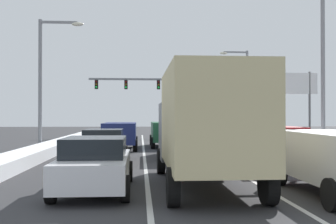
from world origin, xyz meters
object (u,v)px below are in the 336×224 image
Objects in this scene: suv_red_right_lane_second at (265,141)px; roadside_sign_right at (297,91)px; sedan_tan_left_lane_second at (104,146)px; street_lamp_right_near at (317,53)px; suv_green_center_lane_third at (166,132)px; suv_charcoal_center_lane_second at (182,137)px; sedan_white_left_lane_nearest at (95,164)px; street_lamp_right_mid at (243,86)px; box_truck_center_lane_nearest at (205,123)px; traffic_light_gantry at (171,90)px; suv_navy_left_lane_third at (120,133)px; sedan_maroon_right_lane_third at (228,139)px; street_lamp_left_mid at (46,72)px.

roadside_sign_right is (6.60, 13.00, 3.00)m from suv_red_right_lane_second.
sedan_tan_left_lane_second is 0.82× the size of roadside_sign_right.
roadside_sign_right is at bearing 74.92° from street_lamp_right_near.
suv_green_center_lane_third is at bearing 69.86° from sedan_tan_left_lane_second.
suv_red_right_lane_second is at bearing -44.17° from suv_charcoal_center_lane_second.
street_lamp_right_near is at bearing 42.34° from sedan_white_left_lane_nearest.
street_lamp_right_mid is at bearing 49.54° from suv_green_center_lane_third.
box_truck_center_lane_nearest is at bearing -61.80° from sedan_tan_left_lane_second.
box_truck_center_lane_nearest is 26.15m from street_lamp_right_mid.
street_lamp_right_near is at bearing 15.04° from sedan_tan_left_lane_second.
traffic_light_gantry is at bearing 137.61° from street_lamp_right_mid.
sedan_tan_left_lane_second is 0.92× the size of suv_navy_left_lane_third.
box_truck_center_lane_nearest reaches higher than suv_green_center_lane_third.
suv_green_center_lane_third is at bearing 92.59° from suv_charcoal_center_lane_second.
suv_green_center_lane_third is (-3.33, 4.25, 0.25)m from sedan_maroon_right_lane_third.
sedan_tan_left_lane_second is 0.48× the size of street_lamp_right_near.
traffic_light_gantry reaches higher than box_truck_center_lane_nearest.
box_truck_center_lane_nearest reaches higher than suv_red_right_lane_second.
suv_charcoal_center_lane_second is 4.24m from sedan_tan_left_lane_second.
sedan_maroon_right_lane_third is at bearing 44.76° from suv_charcoal_center_lane_second.
street_lamp_right_mid is (10.74, 25.18, 4.11)m from sedan_white_left_lane_nearest.
roadside_sign_right is (2.38, 8.82, -1.50)m from street_lamp_right_near.
box_truck_center_lane_nearest is at bearing -107.03° from street_lamp_right_mid.
sedan_tan_left_lane_second is at bearing 170.56° from suv_red_right_lane_second.
box_truck_center_lane_nearest is 7.50m from sedan_tan_left_lane_second.
roadside_sign_right reaches higher than sedan_tan_left_lane_second.
sedan_maroon_right_lane_third is 0.92× the size of suv_green_center_lane_third.
sedan_tan_left_lane_second is 21.81m from street_lamp_right_mid.
suv_green_center_lane_third is (-0.33, 7.23, 0.00)m from suv_charcoal_center_lane_second.
street_lamp_right_mid is (10.75, 11.16, 3.85)m from suv_navy_left_lane_third.
roadside_sign_right is at bearing -54.34° from traffic_light_gantry.
traffic_light_gantry is (1.34, 30.56, 2.99)m from box_truck_center_lane_nearest.
sedan_tan_left_lane_second is at bearing -92.93° from suv_navy_left_lane_third.
street_lamp_right_mid is 1.48× the size of roadside_sign_right.
suv_red_right_lane_second is 0.60× the size of street_lamp_right_mid.
box_truck_center_lane_nearest is at bearing -118.79° from roadside_sign_right.
sedan_white_left_lane_nearest is 23.14m from roadside_sign_right.
roadside_sign_right is at bearing 63.07° from suv_red_right_lane_second.
box_truck_center_lane_nearest is (-3.22, -11.53, 1.14)m from sedan_maroon_right_lane_third.
sedan_white_left_lane_nearest is 15.43m from street_lamp_right_near.
suv_red_right_lane_second is 4.57m from suv_charcoal_center_lane_second.
suv_red_right_lane_second is 1.00× the size of suv_navy_left_lane_third.
sedan_white_left_lane_nearest is at bearing -173.90° from box_truck_center_lane_nearest.
traffic_light_gantry is 21.97m from street_lamp_right_near.
street_lamp_right_near is at bearing -12.16° from street_lamp_left_mid.
suv_green_center_lane_third is at bearing 79.39° from sedan_white_left_lane_nearest.
sedan_tan_left_lane_second is at bearing -57.67° from street_lamp_left_mid.
sedan_maroon_right_lane_third is 0.63× the size of box_truck_center_lane_nearest.
sedan_maroon_right_lane_third and sedan_white_left_lane_nearest have the same top height.
sedan_white_left_lane_nearest is at bearing -71.69° from street_lamp_left_mid.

